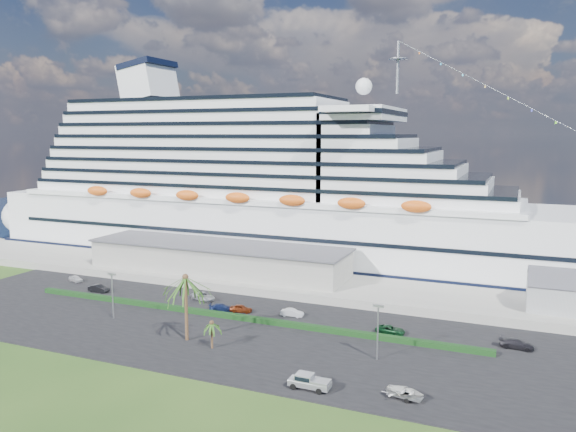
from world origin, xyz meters
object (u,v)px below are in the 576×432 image
at_px(cruise_ship, 274,196).
at_px(parked_car_3, 222,307).
at_px(pickup_truck, 309,381).
at_px(boat_trailer, 405,392).

distance_m(cruise_ship, parked_car_3, 48.49).
xyz_separation_m(pickup_truck, boat_trailer, (12.06, 1.80, -0.04)).
bearing_deg(boat_trailer, pickup_truck, -171.52).
relative_size(cruise_ship, parked_car_3, 41.43).
bearing_deg(pickup_truck, boat_trailer, 8.48).
height_order(parked_car_3, boat_trailer, boat_trailer).
xyz_separation_m(cruise_ship, pickup_truck, (35.68, -68.78, -15.51)).
distance_m(cruise_ship, pickup_truck, 79.02).
distance_m(parked_car_3, pickup_truck, 35.61).
height_order(cruise_ship, pickup_truck, cruise_ship).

